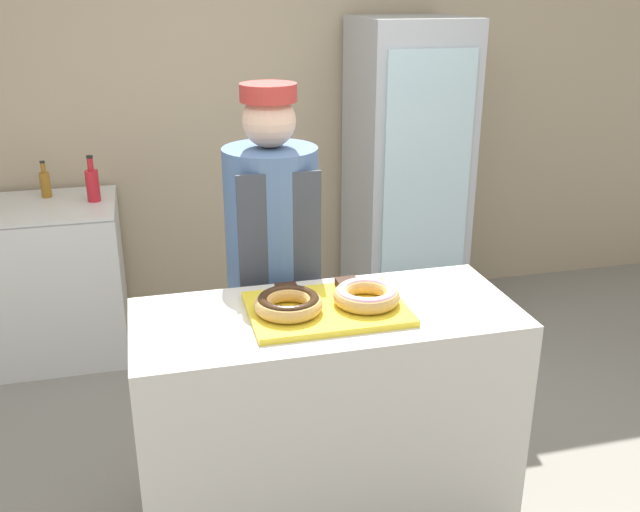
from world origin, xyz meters
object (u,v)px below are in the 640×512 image
Objects in this scene: donut_chocolate_glaze at (288,303)px; bottle_red at (93,184)px; serving_tray at (327,309)px; bottle_amber_b at (45,183)px; donut_light_glaze at (366,295)px; brownie_back_right at (347,284)px; brownie_back_left at (287,290)px; baker_person at (273,271)px; beverage_fridge at (406,175)px; chest_freezer at (44,280)px.

bottle_red is (-0.73, 1.76, 0.02)m from donut_chocolate_glaze.
bottle_amber_b is (-1.14, 1.89, 0.05)m from serving_tray.
donut_light_glaze is at bearing 0.00° from donut_chocolate_glaze.
bottle_amber_b reaches higher than brownie_back_right.
brownie_back_left reaches higher than serving_tray.
baker_person is 1.44m from bottle_red.
serving_tray is at bearing -63.30° from bottle_red.
baker_person is at bearing -52.09° from bottle_amber_b.
bottle_amber_b is at bearing 123.98° from donut_light_glaze.
brownie_back_right is at bearing 0.00° from brownie_back_left.
bottle_red is at bearing 112.61° from donut_chocolate_glaze.
bottle_amber_b is at bearing 127.91° from baker_person.
donut_light_glaze is 1.93m from beverage_fridge.
beverage_fridge is (0.84, 1.59, -0.03)m from brownie_back_right.
donut_chocolate_glaze is (-0.14, -0.02, 0.05)m from serving_tray.
bottle_red is at bearing 116.70° from serving_tray.
bottle_red is 0.30m from bottle_amber_b.
brownie_back_left is at bearing -64.68° from bottle_red.
donut_chocolate_glaze is 3.02× the size of brownie_back_left.
brownie_back_left is 1.78m from bottle_red.
beverage_fridge is at bearing 57.72° from donut_chocolate_glaze.
bottle_amber_b reaches higher than donut_chocolate_glaze.
chest_freezer is 0.63m from bottle_red.
beverage_fridge is at bearing 61.01° from serving_tray.
donut_chocolate_glaze is 0.29m from donut_light_glaze.
brownie_back_left is (-0.26, 0.15, -0.02)m from donut_light_glaze.
bottle_amber_b reaches higher than chest_freezer.
serving_tray is 0.18m from brownie_back_left.
baker_person is at bearing 84.96° from donut_chocolate_glaze.
donut_light_glaze is 0.16m from brownie_back_right.
donut_light_glaze is at bearing -6.10° from serving_tray.
brownie_back_left is 0.39× the size of bottle_amber_b.
donut_light_glaze is 0.31m from brownie_back_left.
brownie_back_right is (0.12, 0.14, 0.03)m from serving_tray.
beverage_fridge reaches higher than chest_freezer.
baker_person is at bearing -131.69° from beverage_fridge.
donut_chocolate_glaze is 0.13× the size of beverage_fridge.
bottle_red is (-1.02, 1.76, 0.02)m from donut_light_glaze.
donut_chocolate_glaze is 0.16m from brownie_back_left.
bottle_amber_b is (-1.26, 1.75, 0.02)m from brownie_back_right.
donut_light_glaze reaches higher than brownie_back_right.
serving_tray is 1.95m from bottle_red.
donut_chocolate_glaze is 1.00× the size of donut_light_glaze.
serving_tray is 0.63× the size of chest_freezer.
donut_chocolate_glaze is 2.15m from bottle_amber_b.
baker_person is 0.90× the size of beverage_fridge.
donut_chocolate_glaze and donut_light_glaze have the same top height.
brownie_back_right is 0.31× the size of bottle_red.
brownie_back_right is 2.16m from bottle_amber_b.
brownie_back_right is 2.13m from chest_freezer.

